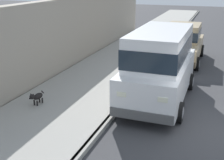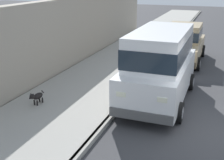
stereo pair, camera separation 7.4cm
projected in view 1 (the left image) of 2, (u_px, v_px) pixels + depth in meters
name	position (u px, v px, depth m)	size (l,w,h in m)	color
ground_plane	(220.00, 134.00, 8.45)	(80.00, 80.00, 0.00)	#38383A
curb	(113.00, 115.00, 9.46)	(0.16, 64.00, 0.14)	gray
sidewalk	(63.00, 107.00, 10.04)	(3.60, 64.00, 0.14)	#99968E
car_white_van	(160.00, 62.00, 10.32)	(2.15, 4.90, 2.52)	white
car_tan_sedan	(183.00, 43.00, 15.43)	(2.04, 4.60, 1.92)	tan
dog_black	(37.00, 97.00, 9.92)	(0.23, 0.76, 0.49)	black
building_facade	(77.00, 30.00, 15.03)	(0.50, 20.00, 3.28)	#9E9384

